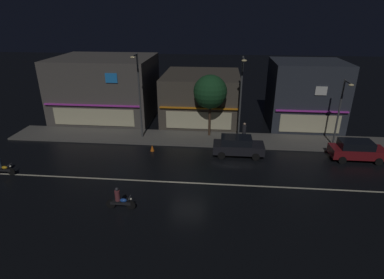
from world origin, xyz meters
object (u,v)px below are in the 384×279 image
(streetlamp_west, at_px, (139,91))
(motorcycle_lead, at_px, (1,167))
(pedestrian_on_sidewalk, at_px, (244,134))
(streetlamp_east, at_px, (341,108))
(motorcycle_following, at_px, (119,200))
(traffic_cone, at_px, (152,148))
(parked_car_trailing, at_px, (357,150))
(streetlamp_mid, at_px, (241,93))
(parked_car_near_kerb, at_px, (238,146))

(streetlamp_west, height_order, motorcycle_lead, streetlamp_west)
(pedestrian_on_sidewalk, bearing_deg, streetlamp_east, -100.01)
(motorcycle_following, bearing_deg, motorcycle_lead, -21.70)
(streetlamp_west, xyz_separation_m, traffic_cone, (1.60, -2.70, -4.49))
(pedestrian_on_sidewalk, relative_size, traffic_cone, 3.63)
(streetlamp_east, xyz_separation_m, parked_car_trailing, (0.99, -2.37, -2.91))
(parked_car_trailing, relative_size, traffic_cone, 7.82)
(traffic_cone, bearing_deg, pedestrian_on_sidewalk, 15.01)
(streetlamp_west, height_order, parked_car_trailing, streetlamp_west)
(pedestrian_on_sidewalk, distance_m, motorcycle_lead, 20.01)
(motorcycle_lead, bearing_deg, streetlamp_east, -162.99)
(streetlamp_mid, bearing_deg, motorcycle_following, -124.29)
(streetlamp_west, distance_m, streetlamp_east, 17.94)
(parked_car_near_kerb, distance_m, parked_car_trailing, 9.79)
(motorcycle_lead, xyz_separation_m, traffic_cone, (10.42, 5.26, -0.36))
(streetlamp_east, relative_size, traffic_cone, 11.00)
(streetlamp_east, xyz_separation_m, motorcycle_following, (-16.50, -10.94, -3.15))
(streetlamp_west, relative_size, traffic_cone, 14.44)
(motorcycle_lead, bearing_deg, parked_car_trailing, -168.19)
(streetlamp_west, xyz_separation_m, streetlamp_east, (17.90, -0.43, -0.99))
(parked_car_near_kerb, bearing_deg, traffic_cone, -1.13)
(streetlamp_mid, bearing_deg, streetlamp_west, -178.57)
(pedestrian_on_sidewalk, bearing_deg, motorcycle_lead, 101.23)
(parked_car_trailing, xyz_separation_m, motorcycle_lead, (-27.71, -5.16, -0.24))
(parked_car_near_kerb, xyz_separation_m, traffic_cone, (-7.50, 0.15, -0.59))
(streetlamp_east, bearing_deg, pedestrian_on_sidewalk, -179.39)
(streetlamp_east, bearing_deg, motorcycle_following, -146.47)
(parked_car_trailing, distance_m, traffic_cone, 17.30)
(pedestrian_on_sidewalk, height_order, parked_car_near_kerb, pedestrian_on_sidewalk)
(parked_car_near_kerb, relative_size, traffic_cone, 7.82)
(motorcycle_lead, bearing_deg, traffic_cone, -151.94)
(motorcycle_following, bearing_deg, streetlamp_west, -86.25)
(traffic_cone, bearing_deg, motorcycle_lead, -153.21)
(streetlamp_east, height_order, parked_car_near_kerb, streetlamp_east)
(parked_car_trailing, bearing_deg, traffic_cone, -0.34)
(streetlamp_west, height_order, traffic_cone, streetlamp_west)
(parked_car_trailing, bearing_deg, streetlamp_west, -8.45)
(streetlamp_east, xyz_separation_m, traffic_cone, (-16.30, -2.27, -3.50))
(streetlamp_west, xyz_separation_m, pedestrian_on_sidewalk, (9.75, -0.52, -3.69))
(pedestrian_on_sidewalk, height_order, motorcycle_lead, pedestrian_on_sidewalk)
(streetlamp_east, xyz_separation_m, parked_car_near_kerb, (-8.80, -2.42, -2.91))
(streetlamp_mid, xyz_separation_m, pedestrian_on_sidewalk, (0.44, -0.75, -3.60))
(pedestrian_on_sidewalk, height_order, parked_car_trailing, pedestrian_on_sidewalk)
(streetlamp_west, distance_m, motorcycle_lead, 12.58)
(streetlamp_east, relative_size, pedestrian_on_sidewalk, 3.03)
(parked_car_trailing, bearing_deg, motorcycle_lead, 10.55)
(traffic_cone, bearing_deg, parked_car_near_kerb, -1.13)
(motorcycle_lead, bearing_deg, parked_car_near_kerb, -162.80)
(streetlamp_mid, distance_m, motorcycle_following, 14.61)
(parked_car_trailing, distance_m, motorcycle_lead, 28.19)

